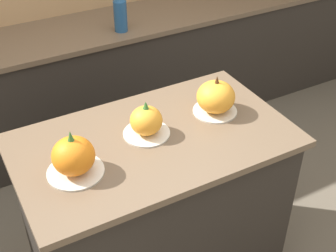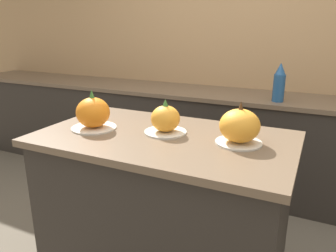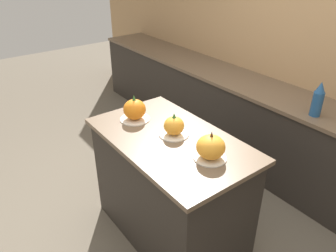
{
  "view_description": "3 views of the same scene",
  "coord_description": "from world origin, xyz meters",
  "px_view_note": "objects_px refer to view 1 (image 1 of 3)",
  "views": [
    {
      "loc": [
        -0.76,
        -1.51,
        2.21
      ],
      "look_at": [
        0.05,
        -0.05,
        1.01
      ],
      "focal_mm": 50.0,
      "sensor_mm": 36.0,
      "label": 1
    },
    {
      "loc": [
        0.68,
        -1.39,
        1.45
      ],
      "look_at": [
        0.03,
        -0.01,
        0.98
      ],
      "focal_mm": 35.0,
      "sensor_mm": 36.0,
      "label": 2
    },
    {
      "loc": [
        1.6,
        -1.22,
        2.13
      ],
      "look_at": [
        -0.02,
        -0.01,
        1.02
      ],
      "focal_mm": 35.0,
      "sensor_mm": 36.0,
      "label": 3
    }
  ],
  "objects_px": {
    "pumpkin_cake_left": "(74,157)",
    "pumpkin_cake_center": "(146,122)",
    "pumpkin_cake_right": "(216,98)",
    "bottle_tall": "(120,11)"
  },
  "relations": [
    {
      "from": "pumpkin_cake_center",
      "to": "bottle_tall",
      "type": "relative_size",
      "value": 0.73
    },
    {
      "from": "pumpkin_cake_left",
      "to": "bottle_tall",
      "type": "bearing_deg",
      "value": 58.82
    },
    {
      "from": "pumpkin_cake_left",
      "to": "pumpkin_cake_center",
      "type": "relative_size",
      "value": 1.1
    },
    {
      "from": "bottle_tall",
      "to": "pumpkin_cake_left",
      "type": "bearing_deg",
      "value": -121.18
    },
    {
      "from": "pumpkin_cake_center",
      "to": "pumpkin_cake_right",
      "type": "relative_size",
      "value": 1.0
    },
    {
      "from": "pumpkin_cake_center",
      "to": "pumpkin_cake_right",
      "type": "bearing_deg",
      "value": 0.54
    },
    {
      "from": "pumpkin_cake_left",
      "to": "bottle_tall",
      "type": "xyz_separation_m",
      "value": [
        0.77,
        1.28,
        0.02
      ]
    },
    {
      "from": "pumpkin_cake_center",
      "to": "pumpkin_cake_right",
      "type": "xyz_separation_m",
      "value": [
        0.38,
        0.0,
        0.01
      ]
    },
    {
      "from": "pumpkin_cake_center",
      "to": "pumpkin_cake_right",
      "type": "distance_m",
      "value": 0.38
    },
    {
      "from": "pumpkin_cake_center",
      "to": "bottle_tall",
      "type": "bearing_deg",
      "value": 71.39
    }
  ]
}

